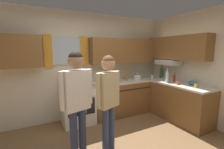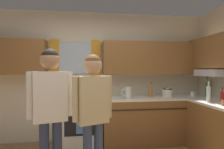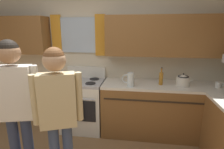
{
  "view_description": "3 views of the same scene",
  "coord_description": "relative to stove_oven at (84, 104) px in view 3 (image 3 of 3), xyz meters",
  "views": [
    {
      "loc": [
        -1.15,
        -1.9,
        1.69
      ],
      "look_at": [
        0.12,
        0.51,
        1.27
      ],
      "focal_mm": 24.94,
      "sensor_mm": 36.0,
      "label": 1
    },
    {
      "loc": [
        -0.17,
        -1.98,
        1.43
      ],
      "look_at": [
        0.2,
        0.69,
        1.37
      ],
      "focal_mm": 29.87,
      "sensor_mm": 36.0,
      "label": 2
    },
    {
      "loc": [
        0.69,
        -1.34,
        1.77
      ],
      "look_at": [
        0.39,
        0.77,
        1.23
      ],
      "focal_mm": 28.56,
      "sensor_mm": 36.0,
      "label": 3
    }
  ],
  "objects": [
    {
      "name": "mug_ceramic_white",
      "position": [
        2.18,
        -0.07,
        0.48
      ],
      "size": [
        0.13,
        0.08,
        0.09
      ],
      "color": "white",
      "rests_on": "kitchen_counter_run"
    },
    {
      "name": "stovetop_kettle",
      "position": [
        1.66,
        -0.05,
        0.53
      ],
      "size": [
        0.27,
        0.2,
        0.21
      ],
      "color": "silver",
      "rests_on": "kitchen_counter_run"
    },
    {
      "name": "back_wall_unit",
      "position": [
        0.28,
        0.28,
        0.98
      ],
      "size": [
        4.6,
        0.42,
        2.6
      ],
      "color": "beige",
      "rests_on": "ground"
    },
    {
      "name": "bottle_oil_amber",
      "position": [
        1.33,
        -0.03,
        0.54
      ],
      "size": [
        0.06,
        0.06,
        0.29
      ],
      "color": "#B27223",
      "rests_on": "kitchen_counter_run"
    },
    {
      "name": "stove_oven",
      "position": [
        0.0,
        0.0,
        0.0
      ],
      "size": [
        0.72,
        0.67,
        1.1
      ],
      "color": "silver",
      "rests_on": "ground"
    },
    {
      "name": "adult_left",
      "position": [
        -0.34,
        -1.27,
        0.59
      ],
      "size": [
        0.51,
        0.25,
        1.68
      ],
      "color": "#2D3856",
      "rests_on": "ground"
    },
    {
      "name": "adult_in_plaid",
      "position": [
        0.15,
        -1.31,
        0.55
      ],
      "size": [
        0.47,
        0.28,
        1.62
      ],
      "color": "#38476B",
      "rests_on": "ground"
    },
    {
      "name": "water_pitcher",
      "position": [
        0.84,
        -0.18,
        0.54
      ],
      "size": [
        0.19,
        0.11,
        0.22
      ],
      "color": "silver",
      "rests_on": "kitchen_counter_run"
    },
    {
      "name": "kitchen_counter_run",
      "position": [
        1.77,
        -0.41,
        -0.02
      ],
      "size": [
        2.17,
        2.04,
        0.9
      ],
      "color": "brown",
      "rests_on": "ground"
    }
  ]
}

